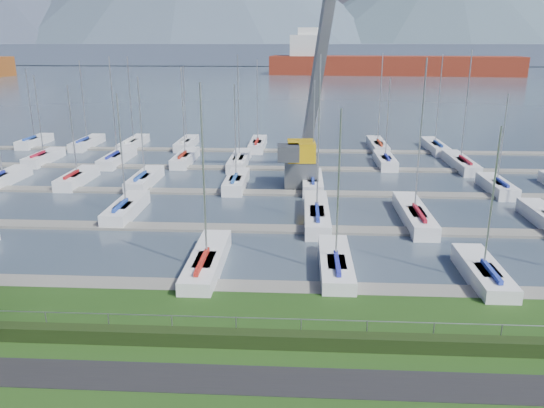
{
  "coord_description": "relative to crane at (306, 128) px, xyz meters",
  "views": [
    {
      "loc": [
        1.86,
        -21.6,
        13.33
      ],
      "look_at": [
        0.0,
        12.0,
        3.0
      ],
      "focal_mm": 35.0,
      "sensor_mm": 36.0,
      "label": 1
    }
  ],
  "objects": [
    {
      "name": "hedge",
      "position": [
        -2.35,
        -30.22,
        -4.98
      ],
      "size": [
        80.0,
        0.7,
        0.7
      ],
      "primitive_type": "cube",
      "color": "black",
      "rests_on": "grass"
    },
    {
      "name": "docks",
      "position": [
        -2.35,
        -3.82,
        -5.55
      ],
      "size": [
        90.0,
        41.6,
        0.25
      ],
      "color": "gray",
      "rests_on": "water"
    },
    {
      "name": "fence",
      "position": [
        -2.35,
        -29.82,
        -4.13
      ],
      "size": [
        80.0,
        0.04,
        0.04
      ],
      "primitive_type": "cylinder",
      "rotation": [
        0.0,
        1.57,
        0.0
      ],
      "color": "gray",
      "rests_on": "grass"
    },
    {
      "name": "foothill",
      "position": [
        -2.35,
        300.18,
        0.67
      ],
      "size": [
        900.0,
        80.0,
        12.0
      ],
      "primitive_type": "cube",
      "color": "#49546B",
      "rests_on": "water"
    },
    {
      "name": "crane",
      "position": [
        0.0,
        0.0,
        0.0
      ],
      "size": [
        5.77,
        13.23,
        22.35
      ],
      "rotation": [
        0.0,
        0.0,
        0.05
      ],
      "color": "slate",
      "rests_on": "water"
    },
    {
      "name": "water",
      "position": [
        -2.35,
        230.18,
        -5.73
      ],
      "size": [
        800.0,
        540.0,
        0.2
      ],
      "primitive_type": "cube",
      "color": "#3D4A59"
    },
    {
      "name": "cargo_ship_mid",
      "position": [
        33.46,
        182.77,
        -1.82
      ],
      "size": [
        104.8,
        28.01,
        21.5
      ],
      "rotation": [
        0.0,
        0.0,
        -0.1
      ],
      "color": "maroon",
      "rests_on": "water"
    },
    {
      "name": "sailboat_fleet",
      "position": [
        -3.2,
        -1.08,
        0.08
      ],
      "size": [
        75.56,
        49.06,
        13.05
      ],
      "color": "silver",
      "rests_on": "water"
    },
    {
      "name": "path",
      "position": [
        -2.35,
        -32.82,
        -5.32
      ],
      "size": [
        160.0,
        2.0,
        0.04
      ],
      "primitive_type": "cube",
      "color": "black",
      "rests_on": "grass"
    }
  ]
}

